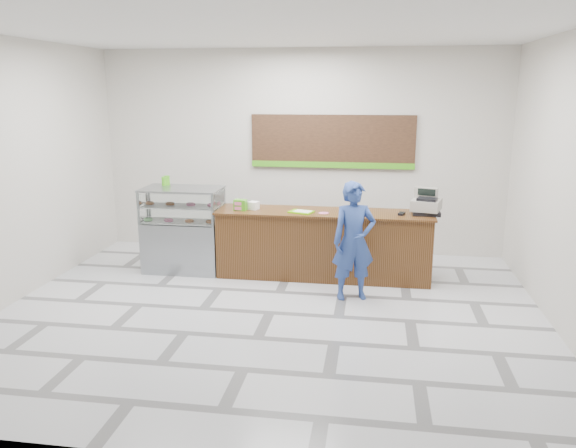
# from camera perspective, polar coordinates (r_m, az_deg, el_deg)

# --- Properties ---
(floor) EXTENTS (7.00, 7.00, 0.00)m
(floor) POSITION_cam_1_polar(r_m,az_deg,el_deg) (7.37, -1.87, -9.00)
(floor) COLOR silver
(floor) RESTS_ON ground
(back_wall) EXTENTS (7.00, 0.00, 7.00)m
(back_wall) POSITION_cam_1_polar(r_m,az_deg,el_deg) (9.82, 1.29, 7.29)
(back_wall) COLOR beige
(back_wall) RESTS_ON floor
(ceiling) EXTENTS (7.00, 7.00, 0.00)m
(ceiling) POSITION_cam_1_polar(r_m,az_deg,el_deg) (6.83, -2.11, 19.22)
(ceiling) COLOR silver
(ceiling) RESTS_ON back_wall
(sales_counter) EXTENTS (3.26, 0.76, 1.03)m
(sales_counter) POSITION_cam_1_polar(r_m,az_deg,el_deg) (8.58, 3.62, -2.07)
(sales_counter) COLOR #583419
(sales_counter) RESTS_ON floor
(display_case) EXTENTS (1.22, 0.72, 1.33)m
(display_case) POSITION_cam_1_polar(r_m,az_deg,el_deg) (9.00, -10.57, -0.48)
(display_case) COLOR gray
(display_case) RESTS_ON floor
(menu_board) EXTENTS (2.80, 0.06, 0.90)m
(menu_board) POSITION_cam_1_polar(r_m,az_deg,el_deg) (9.71, 4.51, 8.26)
(menu_board) COLOR black
(menu_board) RESTS_ON back_wall
(cash_register) EXTENTS (0.49, 0.51, 0.37)m
(cash_register) POSITION_cam_1_polar(r_m,az_deg,el_deg) (8.49, 13.86, 1.93)
(cash_register) COLOR black
(cash_register) RESTS_ON sales_counter
(card_terminal) EXTENTS (0.12, 0.16, 0.04)m
(card_terminal) POSITION_cam_1_polar(r_m,az_deg,el_deg) (8.37, 11.46, 1.03)
(card_terminal) COLOR black
(card_terminal) RESTS_ON sales_counter
(serving_tray) EXTENTS (0.40, 0.34, 0.02)m
(serving_tray) POSITION_cam_1_polar(r_m,az_deg,el_deg) (8.38, 1.37, 1.25)
(serving_tray) COLOR #62C500
(serving_tray) RESTS_ON sales_counter
(napkin_box) EXTENTS (0.18, 0.18, 0.12)m
(napkin_box) POSITION_cam_1_polar(r_m,az_deg,el_deg) (8.59, -3.52, 1.89)
(napkin_box) COLOR white
(napkin_box) RESTS_ON sales_counter
(straw_cup) EXTENTS (0.08, 0.08, 0.13)m
(straw_cup) POSITION_cam_1_polar(r_m,az_deg,el_deg) (8.77, -5.15, 2.12)
(straw_cup) COLOR silver
(straw_cup) RESTS_ON sales_counter
(promo_box) EXTENTS (0.20, 0.14, 0.16)m
(promo_box) POSITION_cam_1_polar(r_m,az_deg,el_deg) (8.54, -4.86, 1.94)
(promo_box) COLOR #43A217
(promo_box) RESTS_ON sales_counter
(donut_decal) EXTENTS (0.15, 0.15, 0.00)m
(donut_decal) POSITION_cam_1_polar(r_m,az_deg,el_deg) (8.34, 3.65, 1.12)
(donut_decal) COLOR #DC6494
(donut_decal) RESTS_ON sales_counter
(green_cup_left) EXTENTS (0.09, 0.09, 0.14)m
(green_cup_left) POSITION_cam_1_polar(r_m,az_deg,el_deg) (9.16, -12.45, 4.28)
(green_cup_left) COLOR #43A217
(green_cup_left) RESTS_ON display_case
(green_cup_right) EXTENTS (0.09, 0.09, 0.15)m
(green_cup_right) POSITION_cam_1_polar(r_m,az_deg,el_deg) (9.19, -12.21, 4.37)
(green_cup_right) COLOR #43A217
(green_cup_right) RESTS_ON display_case
(customer) EXTENTS (0.68, 0.55, 1.63)m
(customer) POSITION_cam_1_polar(r_m,az_deg,el_deg) (7.66, 6.70, -1.74)
(customer) COLOR navy
(customer) RESTS_ON floor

